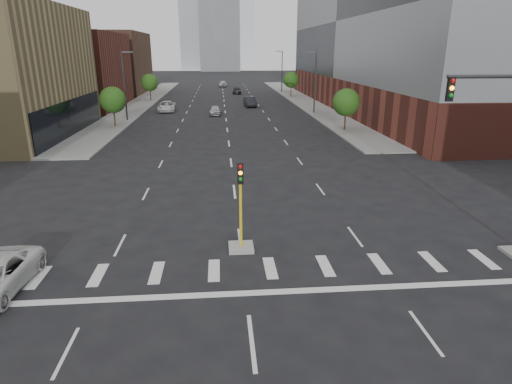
{
  "coord_description": "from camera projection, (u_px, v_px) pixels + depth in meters",
  "views": [
    {
      "loc": [
        -0.86,
        -9.91,
        9.24
      ],
      "look_at": [
        0.84,
        10.28,
        2.5
      ],
      "focal_mm": 30.0,
      "sensor_mm": 36.0,
      "label": 1
    }
  ],
  "objects": [
    {
      "name": "median_traffic_signal",
      "position": [
        241.0,
        231.0,
        20.52
      ],
      "size": [
        1.2,
        1.2,
        4.4
      ],
      "color": "#999993",
      "rests_on": "ground"
    },
    {
      "name": "car_near_left",
      "position": [
        215.0,
        110.0,
        63.79
      ],
      "size": [
        1.87,
        4.2,
        1.4
      ],
      "primitive_type": "imported",
      "rotation": [
        0.0,
        0.0,
        -0.05
      ],
      "color": "#AAAAAF",
      "rests_on": "ground"
    },
    {
      "name": "tree_left_far",
      "position": [
        150.0,
        82.0,
        81.08
      ],
      "size": [
        3.2,
        3.2,
        4.85
      ],
      "color": "#382619",
      "rests_on": "ground"
    },
    {
      "name": "building_right_main",
      "position": [
        409.0,
        38.0,
        67.96
      ],
      "size": [
        24.0,
        70.0,
        22.0
      ],
      "color": "brown",
      "rests_on": "ground"
    },
    {
      "name": "tower_mid",
      "position": [
        219.0,
        21.0,
        194.51
      ],
      "size": [
        18.0,
        18.0,
        44.0
      ],
      "primitive_type": "cube",
      "color": "slate",
      "rests_on": "ground"
    },
    {
      "name": "building_left_far_b",
      "position": [
        98.0,
        63.0,
        95.09
      ],
      "size": [
        20.0,
        24.0,
        13.0
      ],
      "primitive_type": "cube",
      "color": "brown",
      "rests_on": "ground"
    },
    {
      "name": "building_left_far_a",
      "position": [
        57.0,
        71.0,
        70.67
      ],
      "size": [
        20.0,
        22.0,
        12.0
      ],
      "primitive_type": "cube",
      "color": "brown",
      "rests_on": "ground"
    },
    {
      "name": "tree_right_near",
      "position": [
        346.0,
        102.0,
        50.22
      ],
      "size": [
        3.2,
        3.2,
        4.85
      ],
      "color": "#382619",
      "rests_on": "ground"
    },
    {
      "name": "tree_right_far",
      "position": [
        291.0,
        80.0,
        88.04
      ],
      "size": [
        3.2,
        3.2,
        4.85
      ],
      "color": "#382619",
      "rests_on": "ground"
    },
    {
      "name": "car_far_left",
      "position": [
        167.0,
        106.0,
        67.43
      ],
      "size": [
        2.9,
        5.8,
        1.58
      ],
      "primitive_type": "imported",
      "rotation": [
        0.0,
        0.0,
        0.05
      ],
      "color": "silver",
      "rests_on": "ground"
    },
    {
      "name": "car_distant",
      "position": [
        223.0,
        84.0,
        112.88
      ],
      "size": [
        2.0,
        4.89,
        1.66
      ],
      "primitive_type": "imported",
      "rotation": [
        0.0,
        0.0,
        0.01
      ],
      "color": "#B1B1B6",
      "rests_on": "ground"
    },
    {
      "name": "car_mid_right",
      "position": [
        250.0,
        102.0,
        73.2
      ],
      "size": [
        2.11,
        5.12,
        1.65
      ],
      "primitive_type": "imported",
      "rotation": [
        0.0,
        0.0,
        0.07
      ],
      "color": "black",
      "rests_on": "ground"
    },
    {
      "name": "sidewalk_left_far",
      "position": [
        145.0,
        101.0,
        81.1
      ],
      "size": [
        5.0,
        92.0,
        0.15
      ],
      "primitive_type": "cube",
      "color": "gray",
      "rests_on": "ground"
    },
    {
      "name": "tree_left_near",
      "position": [
        113.0,
        100.0,
        52.71
      ],
      "size": [
        3.2,
        3.2,
        4.85
      ],
      "color": "#382619",
      "rests_on": "ground"
    },
    {
      "name": "streetlight_left",
      "position": [
        125.0,
        83.0,
        56.98
      ],
      "size": [
        1.6,
        0.22,
        9.07
      ],
      "color": "#2D2D30",
      "rests_on": "ground"
    },
    {
      "name": "streetlight_right_a",
      "position": [
        315.0,
        80.0,
        63.84
      ],
      "size": [
        1.6,
        0.22,
        9.07
      ],
      "color": "#2D2D30",
      "rests_on": "ground"
    },
    {
      "name": "car_deep_right",
      "position": [
        237.0,
        91.0,
        94.9
      ],
      "size": [
        2.15,
        4.75,
        1.35
      ],
      "primitive_type": "imported",
      "rotation": [
        0.0,
        0.0,
        -0.06
      ],
      "color": "black",
      "rests_on": "ground"
    },
    {
      "name": "streetlight_right_b",
      "position": [
        282.0,
        70.0,
        96.93
      ],
      "size": [
        1.6,
        0.22,
        9.07
      ],
      "color": "#2D2D30",
      "rests_on": "ground"
    },
    {
      "name": "sidewalk_right_far",
      "position": [
        301.0,
        99.0,
        83.49
      ],
      "size": [
        5.0,
        92.0,
        0.15
      ],
      "primitive_type": "cube",
      "color": "gray",
      "rests_on": "ground"
    }
  ]
}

